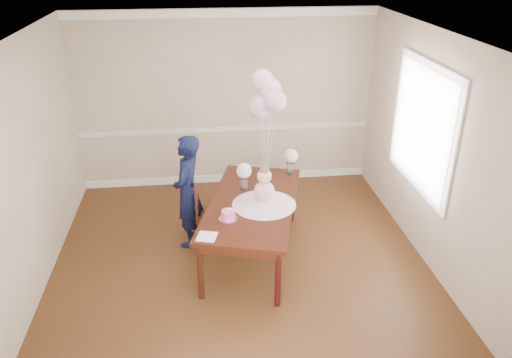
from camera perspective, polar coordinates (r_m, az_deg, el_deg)
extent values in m
cube|color=#391F0E|center=(6.03, -1.59, -10.59)|extent=(4.50, 5.00, 0.00)
cube|color=white|center=(4.93, -1.98, 15.56)|extent=(4.50, 5.00, 0.02)
cube|color=tan|center=(7.68, -3.50, 8.89)|extent=(4.50, 0.02, 2.70)
cube|color=tan|center=(3.25, 2.47, -17.37)|extent=(4.50, 0.02, 2.70)
cube|color=tan|center=(5.63, -25.21, -0.09)|extent=(0.02, 5.00, 2.70)
cube|color=tan|center=(5.95, 20.35, 2.16)|extent=(0.02, 5.00, 2.70)
cube|color=silver|center=(7.81, -3.40, 5.71)|extent=(4.50, 0.02, 0.07)
cube|color=white|center=(7.40, -3.77, 18.39)|extent=(4.50, 0.02, 0.12)
cube|color=white|center=(8.14, -3.25, 0.14)|extent=(4.50, 0.02, 0.12)
cube|color=white|center=(6.29, 18.51, 5.65)|extent=(0.02, 1.66, 1.56)
cube|color=white|center=(6.28, 18.36, 5.65)|extent=(0.01, 1.50, 1.40)
cube|color=black|center=(5.96, -0.43, -2.80)|extent=(1.49, 2.19, 0.05)
cube|color=black|center=(6.00, -0.43, -3.43)|extent=(1.37, 2.06, 0.10)
cylinder|color=black|center=(5.48, -6.35, -10.45)|extent=(0.09, 0.09, 0.70)
cylinder|color=black|center=(5.35, 2.52, -11.30)|extent=(0.09, 0.09, 0.70)
cylinder|color=black|center=(7.00, -2.62, -1.69)|extent=(0.09, 0.09, 0.70)
cylinder|color=black|center=(6.90, 4.22, -2.17)|extent=(0.09, 0.09, 0.70)
cone|color=#F3B3CA|center=(5.86, 0.93, -2.50)|extent=(0.93, 0.93, 0.10)
sphere|color=pink|center=(5.80, 0.94, -1.37)|extent=(0.24, 0.24, 0.24)
sphere|color=beige|center=(5.72, 0.96, 0.32)|extent=(0.17, 0.17, 0.17)
sphere|color=brown|center=(5.69, 0.96, 0.86)|extent=(0.12, 0.12, 0.12)
cylinder|color=#B7B8BC|center=(5.60, -3.18, -4.56)|extent=(0.27, 0.27, 0.01)
cylinder|color=#F74EAD|center=(5.57, -3.19, -4.08)|extent=(0.18, 0.18, 0.10)
sphere|color=white|center=(5.54, -3.21, -3.50)|extent=(0.03, 0.03, 0.03)
sphere|color=white|center=(5.55, -2.86, -3.43)|extent=(0.03, 0.03, 0.03)
cylinder|color=white|center=(6.20, -1.36, -0.54)|extent=(0.12, 0.12, 0.16)
sphere|color=white|center=(6.12, -1.38, 0.96)|extent=(0.19, 0.19, 0.19)
cylinder|color=silver|center=(6.63, 3.96, 1.23)|extent=(0.12, 0.12, 0.16)
sphere|color=silver|center=(6.56, 4.00, 2.65)|extent=(0.19, 0.19, 0.19)
cube|color=white|center=(5.30, -5.64, -6.57)|extent=(0.25, 0.25, 0.01)
cylinder|color=silver|center=(6.42, 1.22, -0.28)|extent=(0.05, 0.05, 0.02)
sphere|color=#E19FB6|center=(6.06, 0.36, 8.19)|extent=(0.28, 0.28, 0.28)
sphere|color=#EBA6BB|center=(5.96, 2.21, 8.87)|extent=(0.28, 0.28, 0.28)
sphere|color=#FFB4D4|center=(6.08, 1.64, 10.21)|extent=(0.28, 0.28, 0.28)
sphere|color=#FFB4D7|center=(6.09, 0.72, 11.20)|extent=(0.28, 0.28, 0.28)
cylinder|color=white|center=(6.25, 0.80, 3.20)|extent=(0.09, 0.03, 0.83)
cylinder|color=white|center=(6.20, 1.68, 3.49)|extent=(0.09, 0.08, 0.93)
cylinder|color=white|center=(6.25, 1.41, 4.19)|extent=(0.05, 0.09, 1.03)
cylinder|color=silver|center=(6.25, 0.97, 4.67)|extent=(0.05, 0.12, 1.13)
cube|color=#371C0F|center=(6.40, -5.32, -3.94)|extent=(0.46, 0.46, 0.05)
cylinder|color=#3A1810|center=(6.35, -6.43, -6.54)|extent=(0.04, 0.04, 0.40)
cylinder|color=#35190E|center=(6.40, -3.49, -6.14)|extent=(0.04, 0.04, 0.40)
cylinder|color=#39160F|center=(6.63, -6.93, -5.06)|extent=(0.04, 0.04, 0.40)
cylinder|color=#371B0F|center=(6.67, -4.12, -4.69)|extent=(0.04, 0.04, 0.40)
cylinder|color=#3E1510|center=(6.10, -6.82, -2.73)|extent=(0.04, 0.04, 0.52)
cylinder|color=#3A2010|center=(6.39, -7.32, -1.36)|extent=(0.04, 0.04, 0.52)
cube|color=#3C2310|center=(6.30, -7.02, -2.92)|extent=(0.08, 0.37, 0.05)
cube|color=#35120E|center=(6.23, -7.09, -1.73)|extent=(0.08, 0.37, 0.05)
cube|color=#35180E|center=(6.16, -7.17, -0.51)|extent=(0.08, 0.37, 0.05)
imported|color=black|center=(6.27, -7.79, -1.41)|extent=(0.50, 0.62, 1.47)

